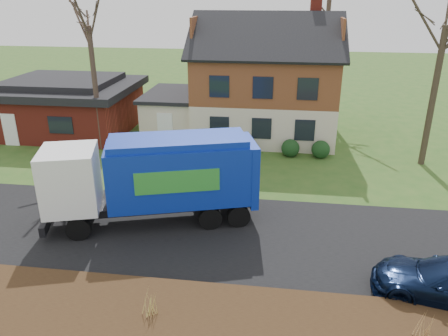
# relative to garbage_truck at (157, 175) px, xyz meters

# --- Properties ---
(ground) EXTENTS (120.00, 120.00, 0.00)m
(ground) POSITION_rel_garbage_truck_xyz_m (1.85, -0.79, -2.18)
(ground) COLOR #2C531B
(ground) RESTS_ON ground
(road) EXTENTS (80.00, 7.00, 0.02)m
(road) POSITION_rel_garbage_truck_xyz_m (1.85, -0.79, -2.17)
(road) COLOR black
(road) RESTS_ON ground
(mulch_verge) EXTENTS (80.00, 3.50, 0.30)m
(mulch_verge) POSITION_rel_garbage_truck_xyz_m (1.85, -6.09, -2.03)
(mulch_verge) COLOR black
(mulch_verge) RESTS_ON ground
(main_house) EXTENTS (12.95, 8.95, 9.26)m
(main_house) POSITION_rel_garbage_truck_xyz_m (3.34, 13.12, 1.85)
(main_house) COLOR beige
(main_house) RESTS_ON ground
(ranch_house) EXTENTS (9.80, 8.20, 3.70)m
(ranch_house) POSITION_rel_garbage_truck_xyz_m (-10.15, 12.21, -0.36)
(ranch_house) COLOR maroon
(ranch_house) RESTS_ON ground
(garbage_truck) EXTENTS (9.12, 4.85, 3.78)m
(garbage_truck) POSITION_rel_garbage_truck_xyz_m (0.00, 0.00, 0.00)
(garbage_truck) COLOR black
(garbage_truck) RESTS_ON ground
(silver_sedan) EXTENTS (4.37, 2.43, 1.37)m
(silver_sedan) POSITION_rel_garbage_truck_xyz_m (-0.13, 3.41, -1.50)
(silver_sedan) COLOR #96999D
(silver_sedan) RESTS_ON ground
(tree_front_west) EXTENTS (3.49, 3.49, 10.36)m
(tree_front_west) POSITION_rel_garbage_truck_xyz_m (-6.16, 8.61, 6.36)
(tree_front_west) COLOR #413127
(tree_front_west) RESTS_ON ground
(grass_clump_mid) EXTENTS (0.30, 0.25, 0.85)m
(grass_clump_mid) POSITION_rel_garbage_truck_xyz_m (1.47, -6.13, -1.46)
(grass_clump_mid) COLOR tan
(grass_clump_mid) RESTS_ON mulch_verge
(grass_clump_east) EXTENTS (0.35, 0.29, 0.88)m
(grass_clump_east) POSITION_rel_garbage_truck_xyz_m (9.24, -6.11, -1.44)
(grass_clump_east) COLOR tan
(grass_clump_east) RESTS_ON mulch_verge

